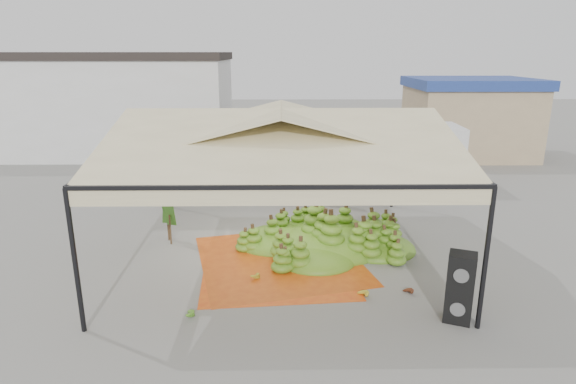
{
  "coord_description": "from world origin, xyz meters",
  "views": [
    {
      "loc": [
        0.01,
        -12.6,
        5.42
      ],
      "look_at": [
        0.2,
        1.5,
        1.3
      ],
      "focal_mm": 30.0,
      "sensor_mm": 36.0,
      "label": 1
    }
  ],
  "objects_px": {
    "banana_heap": "(329,228)",
    "truck_left": "(253,149)",
    "speaker_stack": "(460,288)",
    "truck_right": "(376,148)",
    "vendor": "(328,182)"
  },
  "relations": [
    {
      "from": "truck_left",
      "to": "banana_heap",
      "type": "bearing_deg",
      "value": -90.78
    },
    {
      "from": "speaker_stack",
      "to": "truck_left",
      "type": "xyz_separation_m",
      "value": [
        -4.94,
        12.02,
        0.52
      ]
    },
    {
      "from": "truck_right",
      "to": "speaker_stack",
      "type": "bearing_deg",
      "value": -88.83
    },
    {
      "from": "banana_heap",
      "to": "truck_left",
      "type": "bearing_deg",
      "value": 108.01
    },
    {
      "from": "truck_left",
      "to": "truck_right",
      "type": "relative_size",
      "value": 0.86
    },
    {
      "from": "vendor",
      "to": "truck_left",
      "type": "bearing_deg",
      "value": -64.43
    },
    {
      "from": "speaker_stack",
      "to": "vendor",
      "type": "xyz_separation_m",
      "value": [
        -1.98,
        7.96,
        0.1
      ]
    },
    {
      "from": "banana_heap",
      "to": "truck_right",
      "type": "height_order",
      "value": "truck_right"
    },
    {
      "from": "banana_heap",
      "to": "vendor",
      "type": "relative_size",
      "value": 3.15
    },
    {
      "from": "banana_heap",
      "to": "truck_right",
      "type": "relative_size",
      "value": 0.72
    },
    {
      "from": "vendor",
      "to": "truck_right",
      "type": "bearing_deg",
      "value": -139.31
    },
    {
      "from": "vendor",
      "to": "truck_left",
      "type": "xyz_separation_m",
      "value": [
        -2.96,
        4.06,
        0.43
      ]
    },
    {
      "from": "speaker_stack",
      "to": "truck_right",
      "type": "bearing_deg",
      "value": 110.99
    },
    {
      "from": "speaker_stack",
      "to": "truck_left",
      "type": "relative_size",
      "value": 0.24
    },
    {
      "from": "vendor",
      "to": "speaker_stack",
      "type": "bearing_deg",
      "value": 93.42
    }
  ]
}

